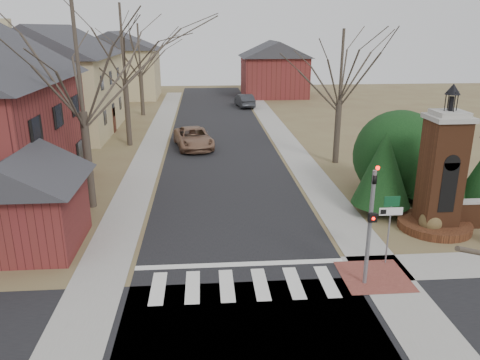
{
  "coord_description": "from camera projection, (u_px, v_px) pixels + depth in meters",
  "views": [
    {
      "loc": [
        -1.27,
        -13.67,
        8.69
      ],
      "look_at": [
        0.28,
        6.0,
        2.2
      ],
      "focal_mm": 35.0,
      "sensor_mm": 36.0,
      "label": 1
    }
  ],
  "objects": [
    {
      "name": "pickup_truck",
      "position": [
        193.0,
        138.0,
        35.05
      ],
      "size": [
        3.38,
        5.73,
        1.5
      ],
      "primitive_type": "imported",
      "rotation": [
        0.0,
        0.0,
        0.17
      ],
      "color": "#88624A",
      "rests_on": "ground"
    },
    {
      "name": "garage_left",
      "position": [
        24.0,
        196.0,
        18.68
      ],
      "size": [
        4.8,
        4.8,
        4.29
      ],
      "color": "maroon",
      "rests_on": "ground"
    },
    {
      "name": "main_street",
      "position": [
        221.0,
        143.0,
        36.59
      ],
      "size": [
        8.0,
        70.0,
        0.01
      ],
      "primitive_type": "cube",
      "color": "black",
      "rests_on": "ground"
    },
    {
      "name": "house_stucco_left",
      "position": [
        55.0,
        78.0,
        38.89
      ],
      "size": [
        9.8,
        12.8,
        9.28
      ],
      "color": "tan",
      "rests_on": "ground"
    },
    {
      "name": "dry_shrub_left",
      "position": [
        430.0,
        222.0,
        20.6
      ],
      "size": [
        1.0,
        1.0,
        1.0
      ],
      "primitive_type": "sphere",
      "color": "brown",
      "rests_on": "ground"
    },
    {
      "name": "crosswalk_zone",
      "position": [
        244.0,
        285.0,
        16.51
      ],
      "size": [
        8.0,
        2.2,
        0.02
      ],
      "primitive_type": "cube",
      "color": "silver",
      "rests_on": "ground"
    },
    {
      "name": "bare_tree_3",
      "position": [
        342.0,
        60.0,
        29.38
      ],
      "size": [
        7.0,
        7.0,
        9.7
      ],
      "color": "#473D33",
      "rests_on": "ground"
    },
    {
      "name": "evergreen_mid",
      "position": [
        439.0,
        154.0,
        23.49
      ],
      "size": [
        3.4,
        3.4,
        4.7
      ],
      "color": "#473D33",
      "rests_on": "ground"
    },
    {
      "name": "cross_street",
      "position": [
        256.0,
        357.0,
        12.91
      ],
      "size": [
        120.0,
        8.0,
        0.01
      ],
      "primitive_type": "cube",
      "color": "black",
      "rests_on": "ground"
    },
    {
      "name": "evergreen_near",
      "position": [
        383.0,
        168.0,
        22.2
      ],
      "size": [
        2.8,
        2.8,
        4.1
      ],
      "color": "#473D33",
      "rests_on": "ground"
    },
    {
      "name": "traffic_signal_pole",
      "position": [
        371.0,
        216.0,
        15.81
      ],
      "size": [
        0.28,
        0.41,
        4.5
      ],
      "color": "slate",
      "rests_on": "ground"
    },
    {
      "name": "distant_car",
      "position": [
        244.0,
        100.0,
        52.98
      ],
      "size": [
        2.16,
        4.65,
        1.47
      ],
      "primitive_type": "imported",
      "rotation": [
        0.0,
        0.0,
        3.28
      ],
      "color": "#2E3035",
      "rests_on": "ground"
    },
    {
      "name": "curb_apron",
      "position": [
        374.0,
        277.0,
        17.06
      ],
      "size": [
        2.4,
        2.4,
        0.02
      ],
      "primitive_type": "cube",
      "color": "brown",
      "rests_on": "ground"
    },
    {
      "name": "sign_post",
      "position": [
        390.0,
        216.0,
        17.45
      ],
      "size": [
        0.9,
        0.07,
        2.75
      ],
      "color": "slate",
      "rests_on": "ground"
    },
    {
      "name": "brick_gate_monument",
      "position": [
        440.0,
        183.0,
        20.48
      ],
      "size": [
        3.2,
        3.2,
        6.47
      ],
      "color": "#5C301B",
      "rests_on": "ground"
    },
    {
      "name": "sidewalk_right_main",
      "position": [
        286.0,
        142.0,
        36.98
      ],
      "size": [
        2.0,
        60.0,
        0.02
      ],
      "primitive_type": "cube",
      "color": "gray",
      "rests_on": "ground"
    },
    {
      "name": "evergreen_mass",
      "position": [
        399.0,
        152.0,
        24.67
      ],
      "size": [
        4.8,
        4.8,
        4.8
      ],
      "primitive_type": "sphere",
      "color": "black",
      "rests_on": "ground"
    },
    {
      "name": "house_distant_left",
      "position": [
        117.0,
        64.0,
        59.0
      ],
      "size": [
        10.8,
        8.8,
        8.53
      ],
      "color": "tan",
      "rests_on": "ground"
    },
    {
      "name": "bare_tree_0",
      "position": [
        76.0,
        49.0,
        21.36
      ],
      "size": [
        8.05,
        8.05,
        11.15
      ],
      "color": "#473D33",
      "rests_on": "ground"
    },
    {
      "name": "stop_bar",
      "position": [
        240.0,
        264.0,
        17.93
      ],
      "size": [
        8.0,
        0.35,
        0.02
      ],
      "primitive_type": "cube",
      "color": "silver",
      "rests_on": "ground"
    },
    {
      "name": "ground",
      "position": [
        246.0,
        297.0,
        15.76
      ],
      "size": [
        120.0,
        120.0,
        0.0
      ],
      "primitive_type": "plane",
      "color": "brown",
      "rests_on": "ground"
    },
    {
      "name": "sidewalk_left",
      "position": [
        153.0,
        144.0,
        36.2
      ],
      "size": [
        2.0,
        60.0,
        0.02
      ],
      "primitive_type": "cube",
      "color": "gray",
      "rests_on": "ground"
    },
    {
      "name": "house_distant_right",
      "position": [
        274.0,
        68.0,
        60.67
      ],
      "size": [
        8.8,
        8.8,
        7.3
      ],
      "color": "maroon",
      "rests_on": "ground"
    },
    {
      "name": "bare_tree_2",
      "position": [
        139.0,
        44.0,
        46.16
      ],
      "size": [
        7.35,
        7.35,
        10.19
      ],
      "color": "#473D33",
      "rests_on": "ground"
    },
    {
      "name": "bare_tree_1",
      "position": [
        122.0,
        36.0,
        33.57
      ],
      "size": [
        8.4,
        8.4,
        11.64
      ],
      "color": "#473D33",
      "rests_on": "ground"
    }
  ]
}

